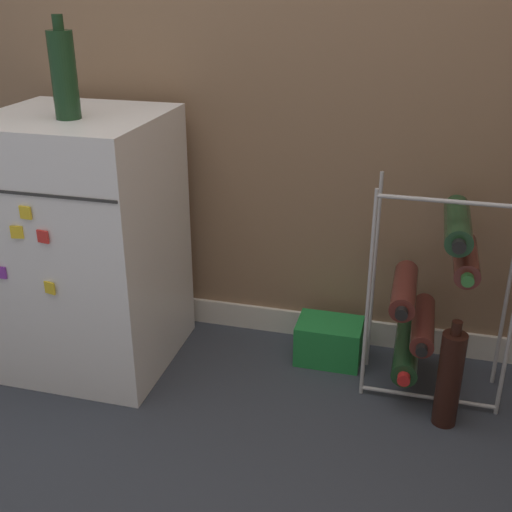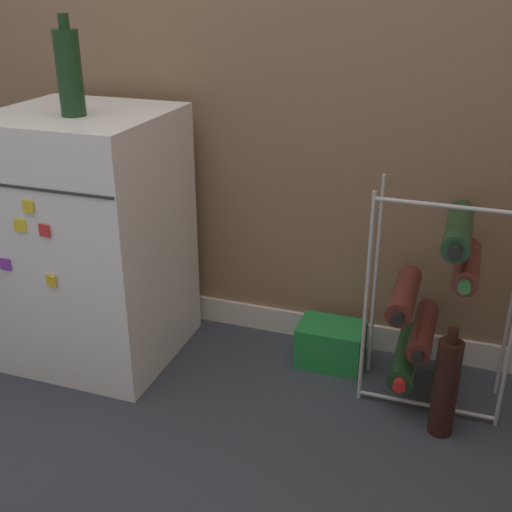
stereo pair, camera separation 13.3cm
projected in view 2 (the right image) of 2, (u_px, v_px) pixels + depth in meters
The scene contains 6 objects.
ground_plane at pixel (176, 449), 1.74m from camera, with size 14.00×14.00×0.00m, color #333842.
mini_fridge at pixel (92, 239), 2.06m from camera, with size 0.51×0.52×0.81m.
wine_rack at pixel (431, 298), 1.84m from camera, with size 0.41×0.33×0.66m.
soda_box at pixel (331, 344), 2.11m from camera, with size 0.21×0.15×0.14m.
fridge_top_bottle at pixel (69, 72), 1.79m from camera, with size 0.07×0.07×0.28m.
loose_bottle_floor at pixel (445, 387), 1.75m from camera, with size 0.07×0.07×0.33m.
Camera 2 is at (0.66, -1.23, 1.19)m, focal length 45.00 mm.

